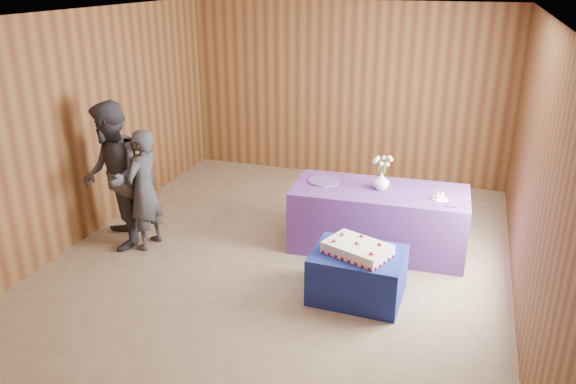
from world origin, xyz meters
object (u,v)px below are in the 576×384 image
at_px(sheet_cake, 358,249).
at_px(vase, 381,181).
at_px(guest_right, 113,176).
at_px(serving_table, 378,219).
at_px(cake_table, 357,275).
at_px(guest_left, 144,190).

xyz_separation_m(sheet_cake, vase, (0.02, 1.18, 0.29)).
distance_m(vase, guest_right, 3.11).
height_order(serving_table, vase, vase).
relative_size(cake_table, vase, 4.62).
bearing_deg(vase, guest_left, -162.55).
bearing_deg(cake_table, guest_left, 174.26).
relative_size(cake_table, guest_left, 0.62).
relative_size(serving_table, sheet_cake, 2.67).
height_order(serving_table, sheet_cake, serving_table).
distance_m(sheet_cake, vase, 1.22).
height_order(cake_table, guest_left, guest_left).
height_order(serving_table, guest_right, guest_right).
height_order(sheet_cake, guest_right, guest_right).
xyz_separation_m(serving_table, guest_right, (-2.97, -0.89, 0.50)).
relative_size(cake_table, sheet_cake, 1.20).
bearing_deg(cake_table, guest_right, 176.51).
xyz_separation_m(cake_table, serving_table, (0.00, 1.15, 0.12)).
distance_m(serving_table, guest_left, 2.77).
bearing_deg(guest_right, vase, 68.13).
xyz_separation_m(cake_table, guest_right, (-2.97, 0.26, 0.62)).
bearing_deg(guest_left, vase, 111.35).
bearing_deg(vase, serving_table, -103.15).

